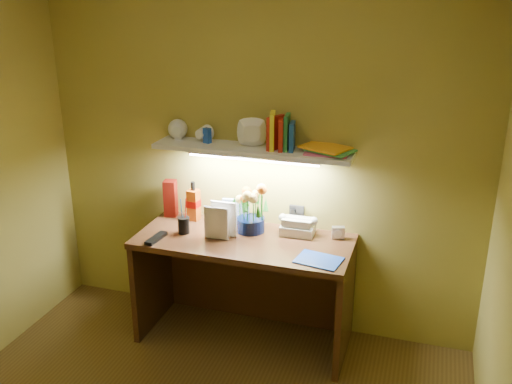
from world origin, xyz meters
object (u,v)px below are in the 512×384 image
Objects in this scene: telephone at (298,225)px; desk_clock at (338,233)px; desk at (244,290)px; flower_bouquet at (251,208)px; whisky_bottle at (194,201)px.

desk_clock is at bearing 0.17° from telephone.
desk is 0.57m from telephone.
flower_bouquet reaches higher than telephone.
desk is 17.32× the size of desk_clock.
telephone is (0.31, 0.05, -0.10)m from flower_bouquet.
telephone reaches higher than desk.
whisky_bottle reaches higher than desk_clock.
flower_bouquet is 0.59m from desk_clock.
desk is at bearing -24.96° from whisky_bottle.
desk is at bearing -178.24° from desk_clock.
telephone is 0.27m from desk_clock.
flower_bouquet is 1.18× the size of whisky_bottle.
desk is 6.47× the size of telephone.
desk_clock is (0.27, 0.01, -0.02)m from telephone.
flower_bouquet is 4.05× the size of desk_clock.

